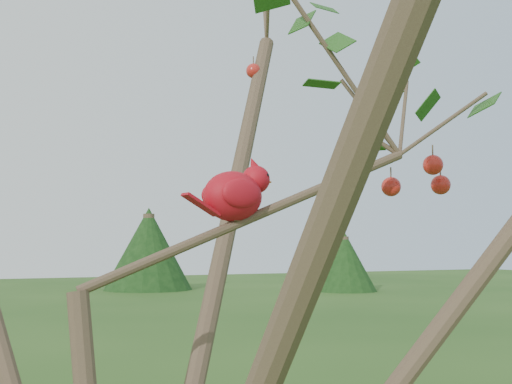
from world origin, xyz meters
The scene contains 2 objects.
crabapple_tree centered at (0.03, -0.02, 2.12)m, with size 2.35×2.05×2.95m.
cardinal centered at (0.22, 0.08, 2.11)m, with size 0.18×0.11×0.13m.
Camera 1 is at (-0.22, -0.96, 2.03)m, focal length 45.00 mm.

